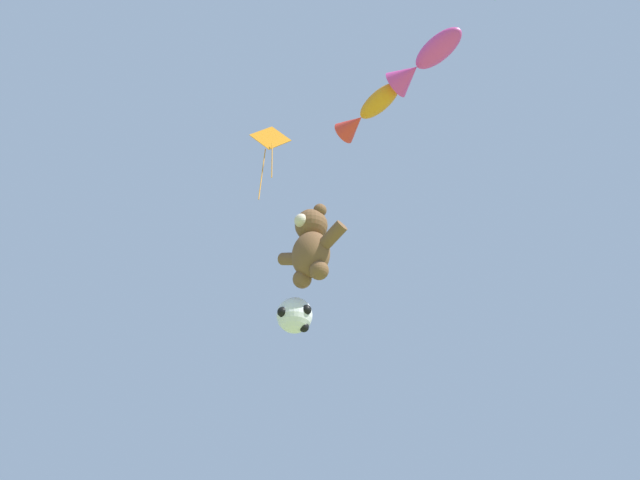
{
  "coord_description": "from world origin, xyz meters",
  "views": [
    {
      "loc": [
        6.31,
        -1.43,
        0.96
      ],
      "look_at": [
        0.61,
        4.67,
        7.29
      ],
      "focal_mm": 24.0,
      "sensor_mm": 36.0,
      "label": 1
    }
  ],
  "objects_px": {
    "fish_kite_tangerine": "(365,114)",
    "fish_kite_magenta": "(422,63)",
    "soccer_ball_kite": "(295,315)",
    "diamond_kite": "(270,142)",
    "teddy_bear_kite": "(311,245)"
  },
  "relations": [
    {
      "from": "soccer_ball_kite",
      "to": "fish_kite_magenta",
      "type": "xyz_separation_m",
      "value": [
        5.3,
        -1.17,
        4.34
      ]
    },
    {
      "from": "soccer_ball_kite",
      "to": "fish_kite_tangerine",
      "type": "height_order",
      "value": "fish_kite_tangerine"
    },
    {
      "from": "diamond_kite",
      "to": "soccer_ball_kite",
      "type": "bearing_deg",
      "value": 91.55
    },
    {
      "from": "soccer_ball_kite",
      "to": "fish_kite_tangerine",
      "type": "distance_m",
      "value": 5.64
    },
    {
      "from": "fish_kite_tangerine",
      "to": "fish_kite_magenta",
      "type": "distance_m",
      "value": 1.92
    },
    {
      "from": "fish_kite_tangerine",
      "to": "diamond_kite",
      "type": "height_order",
      "value": "diamond_kite"
    },
    {
      "from": "fish_kite_tangerine",
      "to": "diamond_kite",
      "type": "distance_m",
      "value": 3.59
    },
    {
      "from": "teddy_bear_kite",
      "to": "diamond_kite",
      "type": "bearing_deg",
      "value": -113.88
    },
    {
      "from": "fish_kite_magenta",
      "to": "diamond_kite",
      "type": "height_order",
      "value": "diamond_kite"
    },
    {
      "from": "soccer_ball_kite",
      "to": "diamond_kite",
      "type": "relative_size",
      "value": 0.31
    },
    {
      "from": "soccer_ball_kite",
      "to": "diamond_kite",
      "type": "bearing_deg",
      "value": -88.45
    },
    {
      "from": "fish_kite_magenta",
      "to": "diamond_kite",
      "type": "relative_size",
      "value": 0.58
    },
    {
      "from": "teddy_bear_kite",
      "to": "soccer_ball_kite",
      "type": "xyz_separation_m",
      "value": [
        -0.63,
        0.09,
        -1.91
      ]
    },
    {
      "from": "diamond_kite",
      "to": "teddy_bear_kite",
      "type": "bearing_deg",
      "value": 66.12
    },
    {
      "from": "diamond_kite",
      "to": "fish_kite_magenta",
      "type": "bearing_deg",
      "value": 2.72
    }
  ]
}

